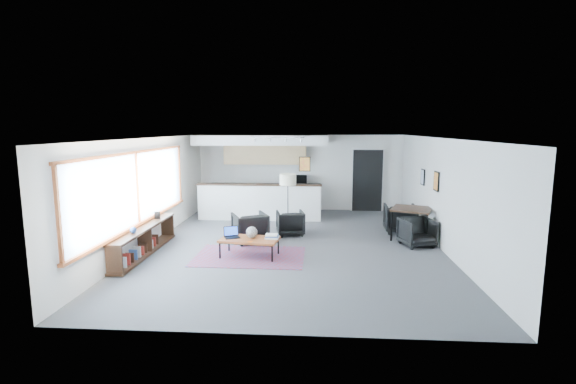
# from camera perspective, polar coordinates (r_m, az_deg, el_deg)

# --- Properties ---
(room) EXTENTS (7.02, 9.02, 2.62)m
(room) POSITION_cam_1_polar(r_m,az_deg,el_deg) (10.01, 0.73, -0.06)
(room) COLOR #49494C
(room) RESTS_ON ground
(window) EXTENTS (0.10, 5.95, 1.66)m
(window) POSITION_cam_1_polar(r_m,az_deg,el_deg) (9.92, -19.96, 0.23)
(window) COLOR #8CBFFF
(window) RESTS_ON room
(console) EXTENTS (0.35, 3.00, 0.80)m
(console) POSITION_cam_1_polar(r_m,az_deg,el_deg) (9.95, -19.10, -6.35)
(console) COLOR #331E12
(console) RESTS_ON floor
(kitchenette) EXTENTS (4.20, 1.96, 2.60)m
(kitchenette) POSITION_cam_1_polar(r_m,az_deg,el_deg) (13.77, -3.43, 2.68)
(kitchenette) COLOR white
(kitchenette) RESTS_ON floor
(doorway) EXTENTS (1.10, 0.12, 2.15)m
(doorway) POSITION_cam_1_polar(r_m,az_deg,el_deg) (14.51, 10.79, 1.65)
(doorway) COLOR black
(doorway) RESTS_ON room
(track_light) EXTENTS (1.60, 0.07, 0.15)m
(track_light) POSITION_cam_1_polar(r_m,az_deg,el_deg) (12.13, -1.50, 7.31)
(track_light) COLOR silver
(track_light) RESTS_ON room
(wall_art_lower) EXTENTS (0.03, 0.38, 0.48)m
(wall_art_lower) POSITION_cam_1_polar(r_m,az_deg,el_deg) (10.77, 19.62, 1.40)
(wall_art_lower) COLOR black
(wall_art_lower) RESTS_ON room
(wall_art_upper) EXTENTS (0.03, 0.34, 0.44)m
(wall_art_upper) POSITION_cam_1_polar(r_m,az_deg,el_deg) (12.02, 17.95, 1.96)
(wall_art_upper) COLOR black
(wall_art_upper) RESTS_ON room
(kilim_rug) EXTENTS (2.43, 1.68, 0.01)m
(kilim_rug) POSITION_cam_1_polar(r_m,az_deg,el_deg) (9.43, -5.25, -8.74)
(kilim_rug) COLOR #5F314A
(kilim_rug) RESTS_ON floor
(coffee_table) EXTENTS (1.35, 0.85, 0.42)m
(coffee_table) POSITION_cam_1_polar(r_m,az_deg,el_deg) (9.32, -5.28, -6.53)
(coffee_table) COLOR brown
(coffee_table) RESTS_ON floor
(laptop) EXTENTS (0.40, 0.37, 0.23)m
(laptop) POSITION_cam_1_polar(r_m,az_deg,el_deg) (9.46, -7.73, -5.73)
(laptop) COLOR black
(laptop) RESTS_ON coffee_table
(ceramic_pot) EXTENTS (0.26, 0.26, 0.26)m
(ceramic_pot) POSITION_cam_1_polar(r_m,az_deg,el_deg) (9.31, -4.98, -5.53)
(ceramic_pot) COLOR gray
(ceramic_pot) RESTS_ON coffee_table
(book_stack) EXTENTS (0.32, 0.25, 0.10)m
(book_stack) POSITION_cam_1_polar(r_m,az_deg,el_deg) (9.28, -2.22, -6.08)
(book_stack) COLOR silver
(book_stack) RESTS_ON coffee_table
(coaster) EXTENTS (0.11, 0.11, 0.01)m
(coaster) POSITION_cam_1_polar(r_m,az_deg,el_deg) (9.04, -5.22, -6.78)
(coaster) COLOR #E5590C
(coaster) RESTS_ON coffee_table
(armchair_left) EXTENTS (1.03, 1.00, 0.82)m
(armchair_left) POSITION_cam_1_polar(r_m,az_deg,el_deg) (10.47, -5.22, -4.67)
(armchair_left) COLOR black
(armchair_left) RESTS_ON floor
(armchair_right) EXTENTS (0.81, 0.78, 0.71)m
(armchair_right) POSITION_cam_1_polar(r_m,az_deg,el_deg) (11.15, 0.32, -4.08)
(armchair_right) COLOR black
(armchair_right) RESTS_ON floor
(floor_lamp) EXTENTS (0.48, 0.48, 1.59)m
(floor_lamp) POSITION_cam_1_polar(r_m,az_deg,el_deg) (11.40, -0.01, 1.43)
(floor_lamp) COLOR black
(floor_lamp) RESTS_ON floor
(dining_table) EXTENTS (1.22, 1.22, 0.80)m
(dining_table) POSITION_cam_1_polar(r_m,az_deg,el_deg) (11.14, 16.56, -2.49)
(dining_table) COLOR #331E12
(dining_table) RESTS_ON floor
(dining_chair_near) EXTENTS (0.76, 0.73, 0.63)m
(dining_chair_near) POSITION_cam_1_polar(r_m,az_deg,el_deg) (10.59, 17.26, -5.40)
(dining_chair_near) COLOR black
(dining_chair_near) RESTS_ON floor
(dining_chair_far) EXTENTS (0.73, 0.69, 0.72)m
(dining_chair_far) POSITION_cam_1_polar(r_m,az_deg,el_deg) (11.82, 15.07, -3.62)
(dining_chair_far) COLOR black
(dining_chair_far) RESTS_ON floor
(microwave) EXTENTS (0.56, 0.32, 0.38)m
(microwave) POSITION_cam_1_polar(r_m,az_deg,el_deg) (14.14, 1.46, 1.80)
(microwave) COLOR black
(microwave) RESTS_ON kitchenette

